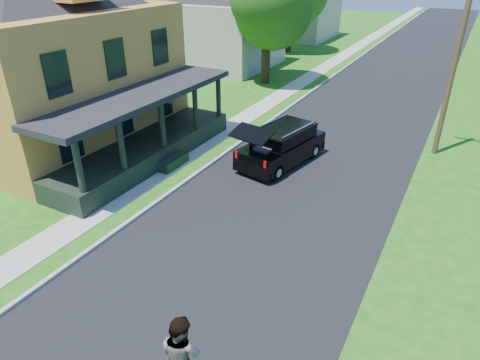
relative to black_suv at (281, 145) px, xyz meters
The scene contains 10 objects.
ground 8.76m from the black_suv, 80.75° to the right, with size 140.00×140.00×0.00m, color #1C5811.
street 11.51m from the black_suv, 82.99° to the left, with size 8.00×120.00×0.02m, color black.
curb 11.73m from the black_suv, 103.09° to the left, with size 0.15×120.00×0.12m, color #A1A19C.
sidewalk 12.18m from the black_suv, 110.23° to the left, with size 1.30×120.00×0.03m, color #9B9A92.
front_walk 8.55m from the black_suv, 162.19° to the right, with size 6.50×1.20×0.03m, color #9B9A92.
main_house 12.39m from the black_suv, 167.12° to the right, with size 15.56×15.56×10.10m.
neighbor_house_mid 19.86m from the black_suv, 128.16° to the left, with size 12.78×12.78×8.30m.
black_suv is the anchor object (origin of this frame).
skateboarder 11.99m from the black_suv, 75.68° to the right, with size 1.04×0.90×1.83m.
utility_pole_near 8.15m from the black_suv, 37.00° to the left, with size 1.49×0.25×8.31m.
Camera 1 is at (5.25, -7.45, 8.22)m, focal length 32.00 mm.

